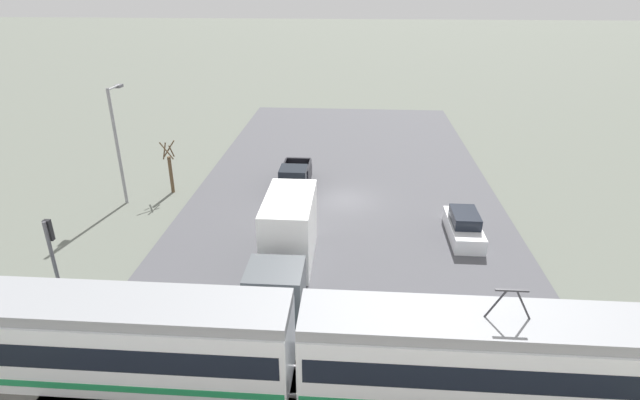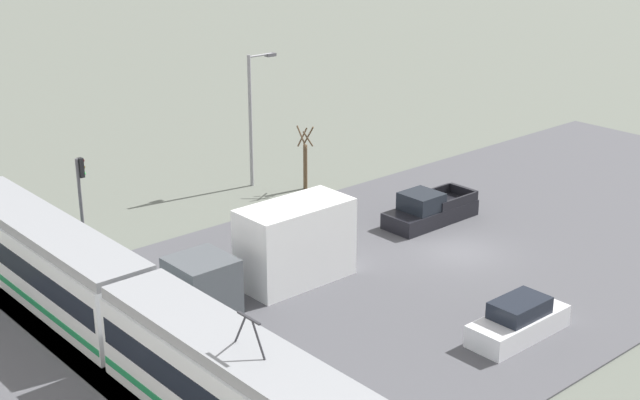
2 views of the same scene
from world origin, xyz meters
TOP-DOWN VIEW (x-y plane):
  - ground_plane at (0.00, 0.00)m, footprint 320.00×320.00m
  - road_surface at (0.00, 0.00)m, footprint 21.05×51.21m
  - rail_bed at (0.00, 16.92)m, footprint 71.42×4.40m
  - light_rail_tram at (1.29, 16.92)m, footprint 28.56×2.72m
  - box_truck at (2.65, 9.21)m, footprint 2.48×8.71m
  - pickup_truck at (3.60, -1.83)m, footprint 2.03×5.37m
  - sedan_car_0 at (-7.08, 4.79)m, footprint 1.70×4.52m
  - traffic_light_pole at (12.23, 13.29)m, footprint 0.28×0.47m
  - street_tree at (12.13, -0.61)m, footprint 0.91×0.76m
  - street_lamp_near_crossing at (14.64, 1.17)m, footprint 0.36×1.95m

SIDE VIEW (x-z plane):
  - ground_plane at x=0.00m, z-range 0.00..0.00m
  - road_surface at x=0.00m, z-range 0.00..0.08m
  - rail_bed at x=0.00m, z-range -0.06..0.16m
  - sedan_car_0 at x=-7.08m, z-range -0.06..1.51m
  - pickup_truck at x=3.60m, z-range -0.14..1.62m
  - street_tree at x=12.13m, z-range -0.17..3.60m
  - light_rail_tram at x=1.29m, z-range -0.54..3.97m
  - box_truck at x=2.65m, z-range -0.06..3.55m
  - traffic_light_pole at x=12.23m, z-range 0.72..5.35m
  - street_lamp_near_crossing at x=14.64m, z-range 0.62..8.34m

